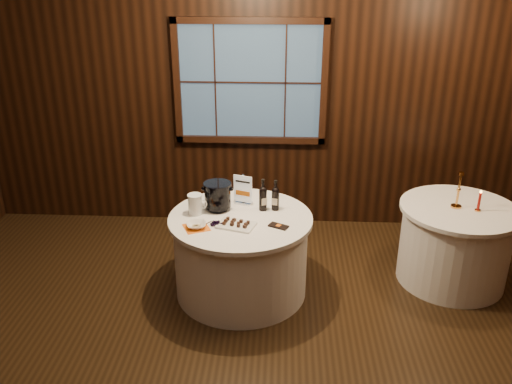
# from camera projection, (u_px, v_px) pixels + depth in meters

# --- Properties ---
(ground) EXTENTS (6.00, 6.00, 0.00)m
(ground) POSITION_uv_depth(u_px,v_px,m) (231.00, 363.00, 4.17)
(ground) COLOR black
(ground) RESTS_ON ground
(back_wall) EXTENTS (6.00, 0.10, 3.00)m
(back_wall) POSITION_uv_depth(u_px,v_px,m) (250.00, 92.00, 5.83)
(back_wall) COLOR black
(back_wall) RESTS_ON ground
(main_table) EXTENTS (1.28, 1.28, 0.77)m
(main_table) POSITION_uv_depth(u_px,v_px,m) (241.00, 254.00, 4.94)
(main_table) COLOR white
(main_table) RESTS_ON ground
(side_table) EXTENTS (1.08, 1.08, 0.77)m
(side_table) POSITION_uv_depth(u_px,v_px,m) (454.00, 244.00, 5.12)
(side_table) COLOR white
(side_table) RESTS_ON ground
(sign_stand) EXTENTS (0.17, 0.13, 0.29)m
(sign_stand) POSITION_uv_depth(u_px,v_px,m) (243.00, 194.00, 4.99)
(sign_stand) COLOR silver
(sign_stand) RESTS_ON main_table
(port_bottle_left) EXTENTS (0.07, 0.08, 0.30)m
(port_bottle_left) POSITION_uv_depth(u_px,v_px,m) (263.00, 197.00, 4.86)
(port_bottle_left) COLOR black
(port_bottle_left) RESTS_ON main_table
(port_bottle_right) EXTENTS (0.07, 0.07, 0.29)m
(port_bottle_right) POSITION_uv_depth(u_px,v_px,m) (275.00, 197.00, 4.87)
(port_bottle_right) COLOR black
(port_bottle_right) RESTS_ON main_table
(ice_bucket) EXTENTS (0.25, 0.25, 0.26)m
(ice_bucket) POSITION_uv_depth(u_px,v_px,m) (218.00, 196.00, 4.87)
(ice_bucket) COLOR black
(ice_bucket) RESTS_ON main_table
(chocolate_plate) EXTENTS (0.36, 0.29, 0.04)m
(chocolate_plate) POSITION_uv_depth(u_px,v_px,m) (236.00, 224.00, 4.61)
(chocolate_plate) COLOR white
(chocolate_plate) RESTS_ON main_table
(chocolate_box) EXTENTS (0.19, 0.15, 0.01)m
(chocolate_box) POSITION_uv_depth(u_px,v_px,m) (278.00, 226.00, 4.60)
(chocolate_box) COLOR black
(chocolate_box) RESTS_ON main_table
(grape_bunch) EXTENTS (0.16, 0.06, 0.04)m
(grape_bunch) POSITION_uv_depth(u_px,v_px,m) (216.00, 223.00, 4.62)
(grape_bunch) COLOR black
(grape_bunch) RESTS_ON main_table
(glass_pitcher) EXTENTS (0.17, 0.13, 0.19)m
(glass_pitcher) POSITION_uv_depth(u_px,v_px,m) (195.00, 204.00, 4.80)
(glass_pitcher) COLOR white
(glass_pitcher) RESTS_ON main_table
(orange_napkin) EXTENTS (0.27, 0.27, 0.00)m
(orange_napkin) POSITION_uv_depth(u_px,v_px,m) (196.00, 227.00, 4.59)
(orange_napkin) COLOR orange
(orange_napkin) RESTS_ON main_table
(cracker_bowl) EXTENTS (0.19, 0.19, 0.04)m
(cracker_bowl) POSITION_uv_depth(u_px,v_px,m) (196.00, 225.00, 4.58)
(cracker_bowl) COLOR white
(cracker_bowl) RESTS_ON orange_napkin
(brass_candlestick) EXTENTS (0.10, 0.10, 0.34)m
(brass_candlestick) POSITION_uv_depth(u_px,v_px,m) (458.00, 195.00, 4.91)
(brass_candlestick) COLOR #D08B41
(brass_candlestick) RESTS_ON side_table
(red_candle) EXTENTS (0.05, 0.05, 0.20)m
(red_candle) POSITION_uv_depth(u_px,v_px,m) (479.00, 203.00, 4.86)
(red_candle) COLOR #D08B41
(red_candle) RESTS_ON side_table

